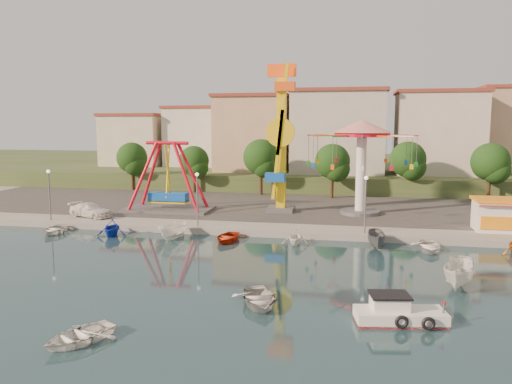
% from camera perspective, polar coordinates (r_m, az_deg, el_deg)
% --- Properties ---
extents(ground, '(200.00, 200.00, 0.00)m').
position_cam_1_polar(ground, '(35.27, -0.67, -9.62)').
color(ground, '#15343A').
rests_on(ground, ground).
extents(quay_deck, '(200.00, 100.00, 0.60)m').
position_cam_1_polar(quay_deck, '(95.73, 7.03, 1.60)').
color(quay_deck, '#9E998E').
rests_on(quay_deck, ground).
extents(asphalt_pad, '(90.00, 28.00, 0.01)m').
position_cam_1_polar(asphalt_pad, '(64.09, 4.88, -1.16)').
color(asphalt_pad, '#4C4944').
rests_on(asphalt_pad, quay_deck).
extents(hill_terrace, '(200.00, 60.00, 3.00)m').
position_cam_1_polar(hill_terrace, '(100.58, 7.25, 2.58)').
color(hill_terrace, '#384C26').
rests_on(hill_terrace, ground).
extents(pirate_ship_ride, '(10.00, 5.00, 8.00)m').
position_cam_1_polar(pirate_ship_ride, '(58.05, -10.03, 1.59)').
color(pirate_ship_ride, '#59595E').
rests_on(pirate_ship_ride, quay_deck).
extents(kamikaze_tower, '(3.21, 3.10, 16.50)m').
position_cam_1_polar(kamikaze_tower, '(56.18, 2.93, 5.81)').
color(kamikaze_tower, '#59595E').
rests_on(kamikaze_tower, quay_deck).
extents(wave_swinger, '(11.60, 11.60, 10.40)m').
position_cam_1_polar(wave_swinger, '(55.97, 11.98, 5.22)').
color(wave_swinger, '#59595E').
rests_on(wave_swinger, quay_deck).
extents(booth_left, '(5.40, 3.78, 3.08)m').
position_cam_1_polar(booth_left, '(51.96, 26.40, -2.32)').
color(booth_left, white).
rests_on(booth_left, quay_deck).
extents(lamp_post_0, '(0.14, 0.14, 5.00)m').
position_cam_1_polar(lamp_post_0, '(55.90, -22.52, -0.46)').
color(lamp_post_0, '#59595E').
rests_on(lamp_post_0, quay_deck).
extents(lamp_post_1, '(0.14, 0.14, 5.00)m').
position_cam_1_polar(lamp_post_1, '(48.88, -6.71, -1.03)').
color(lamp_post_1, '#59595E').
rests_on(lamp_post_1, quay_deck).
extents(lamp_post_2, '(0.14, 0.14, 5.00)m').
position_cam_1_polar(lamp_post_2, '(46.54, 12.39, -1.60)').
color(lamp_post_2, '#59595E').
rests_on(lamp_post_2, quay_deck).
extents(tree_0, '(4.60, 4.60, 7.19)m').
position_cam_1_polar(tree_0, '(77.46, -13.99, 3.81)').
color(tree_0, '#382314').
rests_on(tree_0, quay_deck).
extents(tree_1, '(4.35, 4.35, 6.80)m').
position_cam_1_polar(tree_1, '(73.08, -7.10, 3.54)').
color(tree_1, '#382314').
rests_on(tree_1, quay_deck).
extents(tree_2, '(5.02, 5.02, 7.85)m').
position_cam_1_polar(tree_2, '(70.10, 0.58, 4.01)').
color(tree_2, '#382314').
rests_on(tree_2, quay_deck).
extents(tree_3, '(4.68, 4.68, 7.32)m').
position_cam_1_polar(tree_3, '(67.54, 8.73, 3.47)').
color(tree_3, '#382314').
rests_on(tree_3, quay_deck).
extents(tree_4, '(4.86, 4.86, 7.60)m').
position_cam_1_polar(tree_4, '(70.79, 16.97, 3.57)').
color(tree_4, '#382314').
rests_on(tree_4, quay_deck).
extents(tree_5, '(4.83, 4.83, 7.54)m').
position_cam_1_polar(tree_5, '(70.71, 25.21, 3.13)').
color(tree_5, '#382314').
rests_on(tree_5, quay_deck).
extents(building_0, '(9.26, 9.53, 11.87)m').
position_cam_1_polar(building_0, '(88.71, -15.89, 6.46)').
color(building_0, beige).
rests_on(building_0, hill_terrace).
extents(building_1, '(12.33, 9.01, 8.63)m').
position_cam_1_polar(building_1, '(88.99, -7.32, 5.66)').
color(building_1, silver).
rests_on(building_1, hill_terrace).
extents(building_2, '(11.95, 9.28, 11.23)m').
position_cam_1_polar(building_2, '(86.25, 1.15, 6.52)').
color(building_2, tan).
rests_on(building_2, hill_terrace).
extents(building_3, '(12.59, 10.50, 9.20)m').
position_cam_1_polar(building_3, '(81.79, 10.35, 5.61)').
color(building_3, beige).
rests_on(building_3, hill_terrace).
extents(building_4, '(10.75, 9.23, 9.24)m').
position_cam_1_polar(building_4, '(86.03, 19.43, 5.41)').
color(building_4, beige).
rests_on(building_4, hill_terrace).
extents(cabin_motorboat, '(4.99, 2.62, 1.67)m').
position_cam_1_polar(cabin_motorboat, '(28.46, 15.90, -13.33)').
color(cabin_motorboat, white).
rests_on(cabin_motorboat, ground).
extents(rowboat_a, '(4.12, 4.79, 0.84)m').
position_cam_1_polar(rowboat_a, '(29.90, 0.30, -12.03)').
color(rowboat_a, silver).
rests_on(rowboat_a, ground).
extents(rowboat_b, '(4.01, 4.44, 0.75)m').
position_cam_1_polar(rowboat_b, '(26.63, -19.59, -15.15)').
color(rowboat_b, white).
rests_on(rowboat_b, ground).
extents(skiff, '(3.06, 5.00, 1.81)m').
position_cam_1_polar(skiff, '(35.23, 22.23, -8.70)').
color(skiff, white).
rests_on(skiff, ground).
extents(van, '(5.50, 3.52, 1.48)m').
position_cam_1_polar(van, '(56.52, -18.35, -1.98)').
color(van, white).
rests_on(van, quay_deck).
extents(moored_boat_0, '(3.23, 4.16, 0.79)m').
position_cam_1_polar(moored_boat_0, '(52.35, -22.03, -3.97)').
color(moored_boat_0, silver).
rests_on(moored_boat_0, ground).
extents(moored_boat_1, '(3.34, 3.68, 1.68)m').
position_cam_1_polar(moored_boat_1, '(49.24, -16.16, -3.89)').
color(moored_boat_1, '#1432B4').
rests_on(moored_boat_1, ground).
extents(moored_boat_2, '(2.46, 4.13, 1.50)m').
position_cam_1_polar(moored_boat_2, '(46.77, -9.44, -4.41)').
color(moored_boat_2, white).
rests_on(moored_boat_2, ground).
extents(moored_boat_3, '(3.05, 4.02, 0.78)m').
position_cam_1_polar(moored_boat_3, '(45.32, -3.32, -5.17)').
color(moored_boat_3, '#B52A0E').
rests_on(moored_boat_3, ground).
extents(moored_boat_4, '(2.39, 2.77, 1.46)m').
position_cam_1_polar(moored_boat_4, '(44.12, 4.53, -5.09)').
color(moored_boat_4, white).
rests_on(moored_boat_4, ground).
extents(moored_boat_5, '(1.62, 4.01, 1.53)m').
position_cam_1_polar(moored_boat_5, '(43.88, 13.64, -5.32)').
color(moored_boat_5, '#5B5C60').
rests_on(moored_boat_5, ground).
extents(moored_boat_6, '(2.91, 3.98, 0.80)m').
position_cam_1_polar(moored_boat_6, '(44.36, 19.15, -5.87)').
color(moored_boat_6, white).
rests_on(moored_boat_6, ground).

